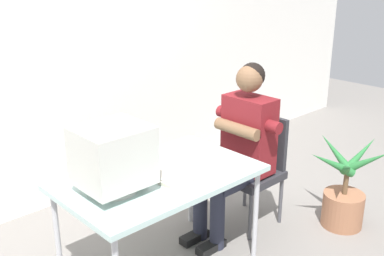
{
  "coord_description": "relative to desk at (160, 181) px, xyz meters",
  "views": [
    {
      "loc": [
        -1.7,
        -2.12,
        1.99
      ],
      "look_at": [
        0.28,
        0.0,
        0.97
      ],
      "focal_mm": 43.28,
      "sensor_mm": 36.0,
      "label": 1
    }
  ],
  "objects": [
    {
      "name": "wall_back",
      "position": [
        0.3,
        1.4,
        0.83
      ],
      "size": [
        8.0,
        0.1,
        3.0
      ],
      "primitive_type": "cube",
      "color": "silver",
      "rests_on": "ground_plane"
    },
    {
      "name": "desk",
      "position": [
        0.0,
        0.0,
        0.0
      ],
      "size": [
        1.28,
        0.79,
        0.72
      ],
      "color": "#B7B7BC",
      "rests_on": "ground_plane"
    },
    {
      "name": "crt_monitor",
      "position": [
        -0.34,
        -0.0,
        0.27
      ],
      "size": [
        0.41,
        0.36,
        0.41
      ],
      "color": "silver",
      "rests_on": "desk"
    },
    {
      "name": "keyboard",
      "position": [
        -0.02,
        -0.02,
        0.06
      ],
      "size": [
        0.2,
        0.46,
        0.03
      ],
      "color": "beige",
      "rests_on": "desk"
    },
    {
      "name": "office_chair",
      "position": [
        0.98,
        0.01,
        -0.18
      ],
      "size": [
        0.44,
        0.44,
        0.88
      ],
      "color": "#4C4C51",
      "rests_on": "ground_plane"
    },
    {
      "name": "person_seated",
      "position": [
        0.79,
        0.01,
        0.05
      ],
      "size": [
        0.72,
        0.59,
        1.32
      ],
      "color": "maroon",
      "rests_on": "ground_plane"
    },
    {
      "name": "potted_plant",
      "position": [
        1.43,
        -0.55,
        -0.4
      ],
      "size": [
        0.62,
        0.61,
        0.74
      ],
      "color": "#9E6647",
      "rests_on": "ground_plane"
    }
  ]
}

